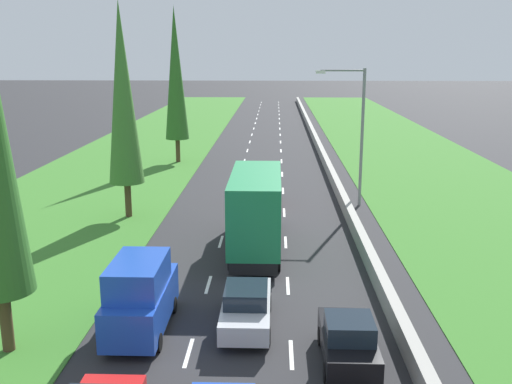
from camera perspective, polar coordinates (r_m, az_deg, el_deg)
The scene contains 13 objects.
ground_plane at distance 63.76m, azimuth 0.85°, elevation 4.49°, with size 300.00×300.00×0.00m, color #28282B.
grass_verge_left at distance 65.22m, azimuth -10.36°, elevation 4.50°, with size 14.00×140.00×0.04m, color #387528.
grass_verge_right at distance 65.10m, azimuth 13.62°, elevation 4.32°, with size 14.00×140.00×0.04m, color #387528.
median_barrier at distance 63.84m, azimuth 5.99°, elevation 4.82°, with size 0.44×120.00×0.85m, color #9E9B93.
lane_markings at distance 63.76m, azimuth 0.85°, elevation 4.50°, with size 3.64×116.00×0.01m.
silver_sedan_centre_lane at distance 22.02m, azimuth -0.95°, elevation -11.11°, with size 1.82×4.50×1.64m.
blue_van_left_lane at distance 21.84m, azimuth -11.21°, elevation -9.91°, with size 1.96×4.90×2.82m.
green_box_truck_centre_lane at distance 29.84m, azimuth 0.04°, elevation -1.64°, with size 2.46×9.40×4.18m.
black_hatchback_right_lane at distance 19.83m, azimuth 8.97°, elevation -14.13°, with size 1.74×3.90×1.72m.
red_hatchback_centre_lane at distance 38.99m, azimuth 0.34°, elevation -0.06°, with size 1.74×3.90×1.72m.
poplar_tree_second at distance 35.93m, azimuth -12.89°, elevation 9.28°, with size 2.12×2.12×12.98m.
poplar_tree_third at distance 54.01m, azimuth -7.86°, elevation 11.33°, with size 2.15×2.15×14.00m.
street_light_mast at distance 38.62m, azimuth 9.83°, elevation 6.24°, with size 3.20×0.28×9.00m.
Camera 1 is at (1.15, -2.96, 9.98)m, focal length 40.97 mm.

